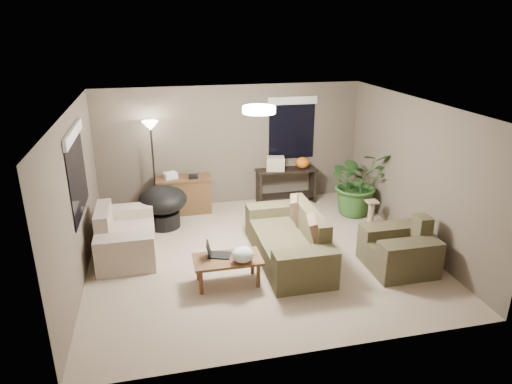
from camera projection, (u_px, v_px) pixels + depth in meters
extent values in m
plane|color=tan|center=(259.00, 254.00, 7.68)|extent=(5.50, 5.50, 0.00)
plane|color=white|center=(259.00, 106.00, 6.81)|extent=(5.50, 5.50, 0.00)
plane|color=brown|center=(232.00, 146.00, 9.53)|extent=(5.50, 0.00, 5.50)
plane|color=brown|center=(311.00, 259.00, 4.96)|extent=(5.50, 0.00, 5.50)
plane|color=brown|center=(76.00, 198.00, 6.67)|extent=(0.00, 5.00, 5.00)
plane|color=brown|center=(415.00, 173.00, 7.82)|extent=(0.00, 5.00, 5.00)
cube|color=#49442C|center=(287.00, 247.00, 7.49)|extent=(0.95, 1.48, 0.42)
cube|color=brown|center=(309.00, 221.00, 7.42)|extent=(0.22, 1.48, 0.43)
cube|color=#4D482E|center=(305.00, 270.00, 6.62)|extent=(0.95, 0.36, 0.60)
cube|color=brown|center=(273.00, 220.00, 8.30)|extent=(0.95, 0.36, 0.60)
cube|color=#8C7251|center=(315.00, 232.00, 6.99)|extent=(0.33, 0.49, 0.47)
cube|color=#8C7251|center=(297.00, 210.00, 7.81)|extent=(0.37, 0.50, 0.47)
cube|color=beige|center=(127.00, 242.00, 7.66)|extent=(0.90, 0.88, 0.42)
cube|color=#BEB6A2|center=(103.00, 220.00, 7.44)|extent=(0.22, 0.88, 0.43)
cube|color=beige|center=(125.00, 254.00, 7.06)|extent=(0.90, 0.36, 0.60)
cube|color=beige|center=(128.00, 222.00, 8.19)|extent=(0.90, 0.36, 0.60)
cube|color=#453F29|center=(398.00, 256.00, 7.20)|extent=(0.95, 0.28, 0.42)
cube|color=#4E462E|center=(422.00, 229.00, 7.13)|extent=(0.22, 0.28, 0.43)
cube|color=#463F2A|center=(409.00, 260.00, 6.88)|extent=(0.95, 0.36, 0.60)
cube|color=brown|center=(388.00, 242.00, 7.46)|extent=(0.95, 0.36, 0.60)
cube|color=brown|center=(228.00, 259.00, 6.70)|extent=(1.00, 0.55, 0.04)
cylinder|color=brown|center=(201.00, 282.00, 6.50)|extent=(0.06, 0.06, 0.38)
cylinder|color=brown|center=(258.00, 275.00, 6.68)|extent=(0.06, 0.06, 0.38)
cylinder|color=brown|center=(198.00, 268.00, 6.87)|extent=(0.06, 0.06, 0.38)
cylinder|color=brown|center=(252.00, 262.00, 7.04)|extent=(0.06, 0.06, 0.38)
cube|color=black|center=(220.00, 255.00, 6.76)|extent=(0.39, 0.33, 0.02)
cube|color=black|center=(209.00, 249.00, 6.68)|extent=(0.10, 0.24, 0.22)
ellipsoid|color=white|center=(243.00, 255.00, 6.56)|extent=(0.37, 0.34, 0.22)
cube|color=brown|center=(184.00, 196.00, 9.28)|extent=(1.05, 0.45, 0.71)
cube|color=brown|center=(183.00, 178.00, 9.15)|extent=(1.10, 0.50, 0.04)
cube|color=silver|center=(170.00, 176.00, 9.07)|extent=(0.30, 0.27, 0.12)
cube|color=black|center=(193.00, 177.00, 9.13)|extent=(0.19, 0.23, 0.04)
cube|color=black|center=(286.00, 170.00, 9.67)|extent=(1.30, 0.40, 0.04)
cube|color=black|center=(259.00, 189.00, 9.67)|extent=(0.05, 0.38, 0.71)
cube|color=black|center=(313.00, 185.00, 9.92)|extent=(0.05, 0.38, 0.71)
cube|color=black|center=(286.00, 196.00, 9.87)|extent=(1.25, 0.36, 0.03)
ellipsoid|color=orange|center=(302.00, 163.00, 9.69)|extent=(0.37, 0.37, 0.24)
cube|color=beige|center=(275.00, 164.00, 9.56)|extent=(0.42, 0.35, 0.28)
cylinder|color=black|center=(164.00, 219.00, 8.68)|extent=(0.60, 0.60, 0.30)
ellipsoid|color=black|center=(163.00, 200.00, 8.54)|extent=(1.07, 1.07, 0.50)
cylinder|color=black|center=(157.00, 213.00, 9.31)|extent=(0.28, 0.28, 0.02)
cylinder|color=black|center=(154.00, 172.00, 9.00)|extent=(0.04, 0.04, 1.78)
cone|color=white|center=(150.00, 126.00, 8.68)|extent=(0.32, 0.32, 0.18)
cylinder|color=white|center=(259.00, 110.00, 6.83)|extent=(0.50, 0.50, 0.10)
imported|color=#2D5923|center=(357.00, 189.00, 9.17)|extent=(1.22, 1.35, 1.05)
cube|color=tan|center=(370.00, 224.00, 8.79)|extent=(0.32, 0.32, 0.03)
cylinder|color=tan|center=(371.00, 213.00, 8.71)|extent=(0.12, 0.12, 0.44)
cube|color=tan|center=(372.00, 202.00, 8.63)|extent=(0.22, 0.22, 0.03)
cube|color=black|center=(77.00, 173.00, 6.85)|extent=(0.01, 1.50, 1.30)
cube|color=white|center=(73.00, 133.00, 6.64)|extent=(0.05, 1.56, 0.16)
cube|color=black|center=(292.00, 129.00, 9.68)|extent=(1.00, 0.01, 1.30)
cube|color=white|center=(293.00, 100.00, 9.45)|extent=(1.06, 0.05, 0.16)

